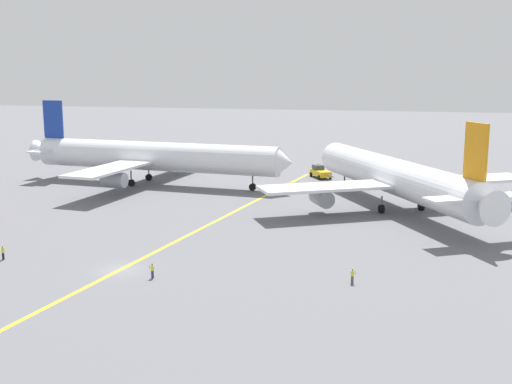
{
  "coord_description": "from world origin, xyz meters",
  "views": [
    {
      "loc": [
        31.06,
        -59.33,
        21.04
      ],
      "look_at": [
        8.16,
        27.12,
        4.0
      ],
      "focal_mm": 43.98,
      "sensor_mm": 36.0,
      "label": 1
    }
  ],
  "objects_px": {
    "ground_crew_marshaller_foreground": "(152,270)",
    "ground_crew_ramp_agent_by_cones": "(352,276)",
    "pushback_tug": "(320,172)",
    "ground_crew_wing_walker_right": "(3,253)",
    "airliner_at_gate_left": "(153,157)",
    "airliner_being_pushed": "(394,177)"
  },
  "relations": [
    {
      "from": "ground_crew_marshaller_foreground",
      "to": "ground_crew_ramp_agent_by_cones",
      "type": "height_order",
      "value": "ground_crew_marshaller_foreground"
    },
    {
      "from": "pushback_tug",
      "to": "ground_crew_wing_walker_right",
      "type": "relative_size",
      "value": 5.16
    },
    {
      "from": "ground_crew_ramp_agent_by_cones",
      "to": "ground_crew_wing_walker_right",
      "type": "xyz_separation_m",
      "value": [
        -39.59,
        -1.94,
        0.02
      ]
    },
    {
      "from": "airliner_at_gate_left",
      "to": "airliner_being_pushed",
      "type": "bearing_deg",
      "value": -12.8
    },
    {
      "from": "airliner_at_gate_left",
      "to": "ground_crew_ramp_agent_by_cones",
      "type": "bearing_deg",
      "value": -48.17
    },
    {
      "from": "pushback_tug",
      "to": "ground_crew_ramp_agent_by_cones",
      "type": "xyz_separation_m",
      "value": [
        13.53,
        -63.98,
        -0.36
      ]
    },
    {
      "from": "airliner_being_pushed",
      "to": "ground_crew_ramp_agent_by_cones",
      "type": "relative_size",
      "value": 29.92
    },
    {
      "from": "pushback_tug",
      "to": "ground_crew_marshaller_foreground",
      "type": "xyz_separation_m",
      "value": [
        -6.79,
        -67.63,
        -0.32
      ]
    },
    {
      "from": "ground_crew_marshaller_foreground",
      "to": "ground_crew_wing_walker_right",
      "type": "height_order",
      "value": "ground_crew_marshaller_foreground"
    },
    {
      "from": "pushback_tug",
      "to": "ground_crew_wing_walker_right",
      "type": "xyz_separation_m",
      "value": [
        -26.06,
        -65.92,
        -0.33
      ]
    },
    {
      "from": "ground_crew_marshaller_foreground",
      "to": "airliner_being_pushed",
      "type": "bearing_deg",
      "value": 61.57
    },
    {
      "from": "pushback_tug",
      "to": "ground_crew_wing_walker_right",
      "type": "distance_m",
      "value": 70.88
    },
    {
      "from": "ground_crew_marshaller_foreground",
      "to": "ground_crew_wing_walker_right",
      "type": "distance_m",
      "value": 19.34
    },
    {
      "from": "airliner_at_gate_left",
      "to": "ground_crew_wing_walker_right",
      "type": "relative_size",
      "value": 34.36
    },
    {
      "from": "airliner_at_gate_left",
      "to": "airliner_being_pushed",
      "type": "distance_m",
      "value": 46.52
    },
    {
      "from": "airliner_being_pushed",
      "to": "ground_crew_ramp_agent_by_cones",
      "type": "distance_m",
      "value": 38.23
    },
    {
      "from": "ground_crew_wing_walker_right",
      "to": "airliner_at_gate_left",
      "type": "bearing_deg",
      "value": 94.09
    },
    {
      "from": "pushback_tug",
      "to": "ground_crew_ramp_agent_by_cones",
      "type": "relative_size",
      "value": 5.31
    },
    {
      "from": "pushback_tug",
      "to": "ground_crew_ramp_agent_by_cones",
      "type": "bearing_deg",
      "value": -78.06
    },
    {
      "from": "airliner_at_gate_left",
      "to": "ground_crew_ramp_agent_by_cones",
      "type": "height_order",
      "value": "airliner_at_gate_left"
    },
    {
      "from": "airliner_being_pushed",
      "to": "ground_crew_marshaller_foreground",
      "type": "bearing_deg",
      "value": -118.43
    },
    {
      "from": "airliner_being_pushed",
      "to": "ground_crew_marshaller_foreground",
      "type": "relative_size",
      "value": 28.83
    }
  ]
}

